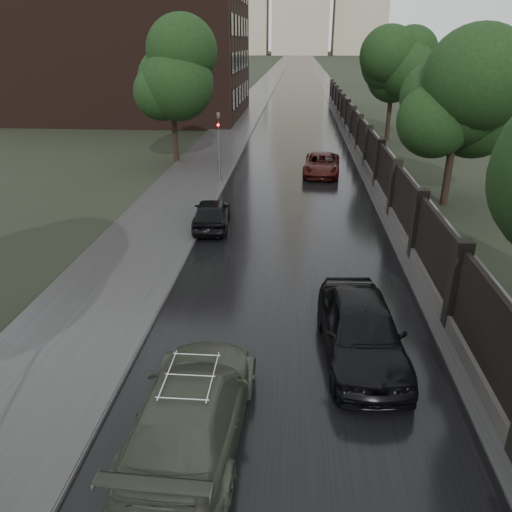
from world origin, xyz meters
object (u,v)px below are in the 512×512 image
(volga_sedan, at_px, (192,409))
(tree_left_far, at_px, (172,81))
(car_right_near, at_px, (362,330))
(traffic_light, at_px, (219,142))
(hatchback_left, at_px, (212,213))
(tree_right_b, at_px, (459,103))
(car_right_far, at_px, (322,164))
(tree_right_c, at_px, (393,77))

(volga_sedan, bearing_deg, tree_left_far, -74.44)
(volga_sedan, xyz_separation_m, car_right_near, (3.74, 3.23, 0.05))
(tree_left_far, xyz_separation_m, car_right_near, (9.83, -21.68, -4.42))
(traffic_light, height_order, hatchback_left, traffic_light)
(tree_right_b, xyz_separation_m, car_right_near, (-5.67, -13.68, -4.12))
(volga_sedan, bearing_deg, tree_right_b, -117.27)
(tree_right_b, xyz_separation_m, traffic_light, (-11.80, 2.99, -2.55))
(volga_sedan, distance_m, car_right_far, 22.80)
(tree_right_c, xyz_separation_m, volga_sedan, (-9.42, -34.91, -4.18))
(tree_right_c, bearing_deg, car_right_near, -100.15)
(tree_right_c, bearing_deg, traffic_light, -128.18)
(traffic_light, bearing_deg, volga_sedan, -83.17)
(tree_right_c, height_order, car_right_far, tree_right_c)
(tree_right_c, xyz_separation_m, traffic_light, (-11.80, -15.01, -2.55))
(tree_right_b, height_order, tree_right_c, same)
(traffic_light, distance_m, car_right_far, 6.69)
(tree_left_far, height_order, car_right_near, tree_left_far)
(traffic_light, bearing_deg, hatchback_left, -84.48)
(tree_left_far, height_order, tree_right_b, tree_left_far)
(volga_sedan, bearing_deg, traffic_light, -81.34)
(traffic_light, relative_size, volga_sedan, 0.75)
(traffic_light, xyz_separation_m, car_right_far, (5.90, 2.62, -1.76))
(tree_right_b, relative_size, traffic_light, 1.75)
(traffic_light, relative_size, hatchback_left, 1.05)
(hatchback_left, distance_m, car_right_far, 11.16)
(tree_left_far, relative_size, volga_sedan, 1.39)
(tree_left_far, distance_m, traffic_light, 6.84)
(tree_right_c, relative_size, car_right_far, 1.53)
(tree_right_b, bearing_deg, car_right_near, -112.51)
(tree_left_far, distance_m, tree_right_c, 18.45)
(car_right_near, bearing_deg, traffic_light, 106.33)
(tree_right_c, xyz_separation_m, car_right_near, (-5.67, -31.68, -4.12))
(tree_left_far, bearing_deg, tree_right_c, 32.83)
(tree_right_c, height_order, traffic_light, tree_right_c)
(car_right_far, bearing_deg, tree_left_far, 170.34)
(tree_right_b, xyz_separation_m, tree_right_c, (0.00, 18.00, 0.00))
(car_right_near, bearing_deg, tree_right_c, 76.01)
(tree_left_far, bearing_deg, hatchback_left, -70.25)
(traffic_light, relative_size, car_right_far, 0.87)
(tree_left_far, height_order, tree_right_c, tree_left_far)
(tree_right_c, relative_size, traffic_light, 1.75)
(tree_left_far, xyz_separation_m, tree_right_c, (15.50, 10.00, -0.29))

